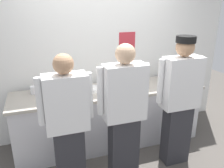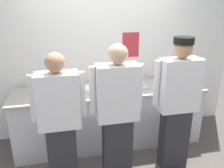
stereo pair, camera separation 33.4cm
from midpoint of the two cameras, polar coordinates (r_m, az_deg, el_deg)
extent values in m
plane|color=#514C47|center=(3.49, 3.64, -17.30)|extent=(9.00, 9.00, 0.00)
cube|color=white|center=(3.67, 0.46, 9.75)|extent=(4.40, 0.10, 2.94)
cube|color=#B72D38|center=(3.74, 7.23, 9.56)|extent=(0.27, 0.01, 0.39)
cube|color=silver|center=(3.57, 2.15, -8.36)|extent=(2.75, 0.64, 0.85)
cube|color=#A8A093|center=(3.38, 2.24, -1.69)|extent=(2.81, 0.70, 0.04)
cube|color=#2D2D33|center=(2.87, -8.67, -17.14)|extent=(0.33, 0.20, 0.78)
cube|color=white|center=(2.51, -9.48, -4.16)|extent=(0.46, 0.24, 0.62)
cylinder|color=white|center=(2.54, -15.53, -3.59)|extent=(0.07, 0.07, 0.53)
cylinder|color=white|center=(2.56, -3.67, -2.71)|extent=(0.07, 0.07, 0.53)
sphere|color=tan|center=(2.38, -10.05, 5.20)|extent=(0.21, 0.21, 0.21)
cube|color=#2D2D33|center=(2.93, 4.64, -15.66)|extent=(0.34, 0.20, 0.82)
cube|color=white|center=(2.58, 5.09, -2.24)|extent=(0.48, 0.24, 0.65)
cylinder|color=white|center=(2.54, -1.07, -1.74)|extent=(0.07, 0.07, 0.55)
cylinder|color=white|center=(2.69, 10.42, -0.79)|extent=(0.07, 0.07, 0.55)
sphere|color=tan|center=(2.45, 5.40, 7.36)|extent=(0.22, 0.22, 0.22)
cube|color=#2D2D33|center=(3.26, 17.96, -12.63)|extent=(0.34, 0.20, 0.82)
cube|color=white|center=(2.94, 19.45, -0.33)|extent=(0.48, 0.24, 0.65)
cylinder|color=white|center=(2.83, 14.36, 0.14)|extent=(0.07, 0.07, 0.55)
cylinder|color=white|center=(3.11, 23.47, 0.87)|extent=(0.07, 0.07, 0.55)
sphere|color=tan|center=(2.83, 20.47, 8.14)|extent=(0.22, 0.22, 0.22)
cylinder|color=black|center=(2.82, 20.70, 10.02)|extent=(0.23, 0.23, 0.08)
cylinder|color=white|center=(3.35, -2.28, -1.42)|extent=(0.25, 0.25, 0.01)
cylinder|color=white|center=(3.34, -2.28, -1.23)|extent=(0.25, 0.25, 0.01)
cylinder|color=white|center=(3.34, -2.28, -1.04)|extent=(0.25, 0.25, 0.01)
cylinder|color=white|center=(3.33, -2.28, -0.84)|extent=(0.25, 0.25, 0.01)
cylinder|color=white|center=(3.35, -9.10, -1.67)|extent=(0.24, 0.24, 0.01)
cylinder|color=white|center=(3.34, -9.11, -1.47)|extent=(0.24, 0.24, 0.01)
cylinder|color=white|center=(3.34, -9.12, -1.28)|extent=(0.24, 0.24, 0.01)
cylinder|color=white|center=(3.33, -9.14, -1.09)|extent=(0.24, 0.24, 0.01)
cylinder|color=#B7BABF|center=(3.65, 17.73, 0.46)|extent=(0.34, 0.34, 0.14)
cube|color=#B7BABF|center=(3.49, 7.97, -0.58)|extent=(0.43, 0.30, 0.02)
cylinder|color=red|center=(3.22, -12.72, -1.40)|extent=(0.06, 0.06, 0.15)
cone|color=red|center=(3.19, -12.85, 0.19)|extent=(0.05, 0.05, 0.04)
cylinder|color=white|center=(3.15, -14.65, -3.16)|extent=(0.08, 0.08, 0.05)
cylinder|color=orange|center=(3.14, -14.67, -2.86)|extent=(0.07, 0.07, 0.01)
cylinder|color=white|center=(3.95, 17.36, 1.19)|extent=(0.10, 0.10, 0.04)
cylinder|color=#5B932D|center=(3.95, 17.38, 1.35)|extent=(0.08, 0.08, 0.01)
cylinder|color=white|center=(3.43, -15.81, -0.79)|extent=(0.09, 0.09, 0.11)
camera|label=1|loc=(0.17, -87.14, 1.02)|focal=36.99mm
camera|label=2|loc=(0.17, 92.86, -1.02)|focal=36.99mm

